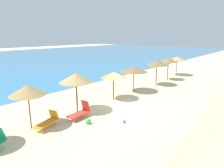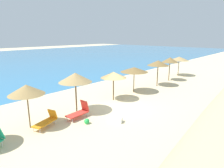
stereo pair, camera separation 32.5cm
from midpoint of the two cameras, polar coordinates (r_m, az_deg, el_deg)
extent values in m
plane|color=beige|center=(15.83, 1.63, -6.16)|extent=(160.00, 160.00, 0.00)
cylinder|color=brown|center=(12.71, -23.22, -7.10)|extent=(0.07, 0.07, 2.24)
cone|color=#9E7F4C|center=(12.34, -23.78, -1.60)|extent=(2.06, 2.06, 0.59)
cylinder|color=brown|center=(14.25, -10.70, -3.62)|extent=(0.10, 0.10, 2.40)
cone|color=tan|center=(13.90, -10.96, 1.81)|extent=(2.31, 2.31, 0.66)
cylinder|color=brown|center=(16.84, -0.14, -1.18)|extent=(0.10, 0.10, 2.09)
cone|color=#9E7F4C|center=(16.57, -0.15, 2.65)|extent=(2.17, 2.17, 0.50)
cylinder|color=brown|center=(19.20, 5.66, 0.75)|extent=(0.08, 0.08, 2.16)
cone|color=olive|center=(18.97, 5.75, 4.17)|extent=(2.61, 2.61, 0.46)
cylinder|color=brown|center=(22.10, 12.21, 2.55)|extent=(0.10, 0.10, 2.40)
cone|color=olive|center=(21.88, 12.39, 5.95)|extent=(2.29, 2.29, 0.55)
cylinder|color=brown|center=(25.08, 15.34, 3.68)|extent=(0.10, 0.10, 2.39)
cone|color=olive|center=(24.89, 15.54, 6.73)|extent=(2.00, 2.00, 0.61)
cylinder|color=brown|center=(28.50, 17.72, 4.55)|extent=(0.08, 0.08, 2.25)
cone|color=tan|center=(28.34, 17.90, 7.00)|extent=(2.53, 2.53, 0.50)
cube|color=orange|center=(12.70, -19.13, -10.63)|extent=(1.63, 1.01, 0.07)
cube|color=orange|center=(13.06, -17.07, -8.30)|extent=(0.40, 0.64, 0.60)
cylinder|color=silver|center=(12.53, -21.98, -12.13)|extent=(0.04, 0.04, 0.29)
cylinder|color=silver|center=(12.19, -20.27, -12.71)|extent=(0.04, 0.04, 0.29)
cylinder|color=silver|center=(13.36, -17.97, -10.12)|extent=(0.04, 0.04, 0.29)
cylinder|color=silver|center=(13.04, -16.28, -10.59)|extent=(0.04, 0.04, 0.29)
cube|color=red|center=(13.52, -10.40, -8.55)|extent=(1.53, 0.72, 0.07)
cube|color=red|center=(13.82, -8.26, -6.23)|extent=(0.25, 0.66, 0.77)
cylinder|color=silver|center=(13.41, -13.23, -9.70)|extent=(0.04, 0.04, 0.28)
cylinder|color=silver|center=(13.01, -11.66, -10.37)|extent=(0.04, 0.04, 0.28)
cylinder|color=silver|center=(14.17, -9.19, -8.19)|extent=(0.04, 0.04, 0.28)
cylinder|color=silver|center=(13.79, -7.59, -8.76)|extent=(0.04, 0.04, 0.28)
cylinder|color=silver|center=(11.55, -29.28, -15.11)|extent=(0.04, 0.04, 0.34)
sphere|color=green|center=(12.74, -7.57, -10.60)|extent=(0.34, 0.34, 0.34)
cube|color=white|center=(12.89, 1.29, -10.23)|extent=(0.64, 0.70, 0.32)
camera|label=1|loc=(0.16, -90.55, -0.14)|focal=31.87mm
camera|label=2|loc=(0.16, 89.45, 0.14)|focal=31.87mm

